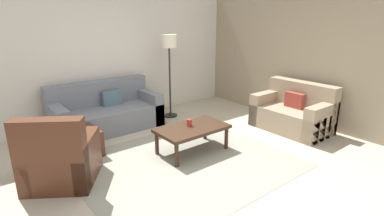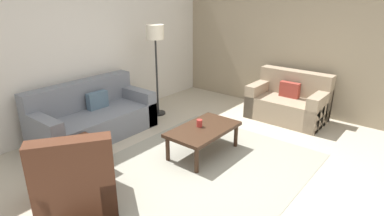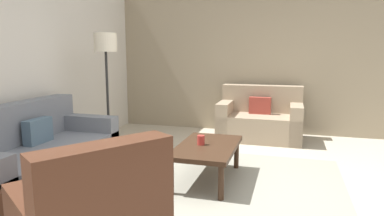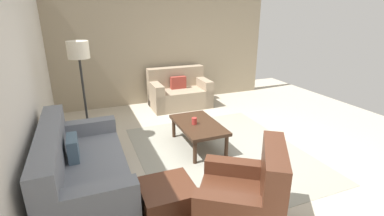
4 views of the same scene
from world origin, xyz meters
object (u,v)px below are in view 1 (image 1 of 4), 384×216
at_px(coffee_table, 192,130).
at_px(lamp_standing, 169,50).
at_px(ottoman, 80,143).
at_px(cup, 189,123).
at_px(couch_main, 105,113).
at_px(couch_loveseat, 294,113).
at_px(armchair_leather, 60,162).

bearing_deg(coffee_table, lamp_standing, 66.35).
height_order(ottoman, cup, cup).
xyz_separation_m(ottoman, lamp_standing, (2.15, 0.69, 1.21)).
xyz_separation_m(coffee_table, lamp_standing, (0.73, 1.66, 1.05)).
xyz_separation_m(couch_main, ottoman, (-0.78, -0.88, -0.10)).
xyz_separation_m(couch_loveseat, ottoman, (-3.55, 1.37, -0.10)).
xyz_separation_m(armchair_leather, coffee_table, (1.89, -0.28, 0.05)).
bearing_deg(armchair_leather, couch_loveseat, -9.72).
bearing_deg(ottoman, couch_main, 48.26).
bearing_deg(cup, ottoman, 147.86).
relative_size(couch_main, couch_loveseat, 1.44).
bearing_deg(coffee_table, armchair_leather, 171.54).
relative_size(armchair_leather, cup, 10.30).
bearing_deg(lamp_standing, ottoman, -162.14).
distance_m(couch_main, lamp_standing, 1.78).
bearing_deg(ottoman, cup, -32.14).
relative_size(couch_loveseat, lamp_standing, 0.79).
bearing_deg(couch_main, coffee_table, -70.69).
bearing_deg(lamp_standing, couch_loveseat, -55.91).
distance_m(armchair_leather, cup, 1.91).
xyz_separation_m(couch_loveseat, cup, (-2.13, 0.48, 0.16)).
xyz_separation_m(armchair_leather, cup, (1.89, -0.21, 0.16)).
height_order(couch_loveseat, armchair_leather, armchair_leather).
bearing_deg(couch_main, ottoman, -131.74).
distance_m(couch_loveseat, lamp_standing, 2.73).
distance_m(couch_loveseat, cup, 2.19).
xyz_separation_m(couch_loveseat, armchair_leather, (-4.02, 0.69, 0.00)).
distance_m(couch_loveseat, armchair_leather, 4.08).
distance_m(couch_loveseat, ottoman, 3.81).
relative_size(armchair_leather, ottoman, 1.99).
distance_m(couch_main, ottoman, 1.18).
relative_size(couch_main, armchair_leather, 1.75).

